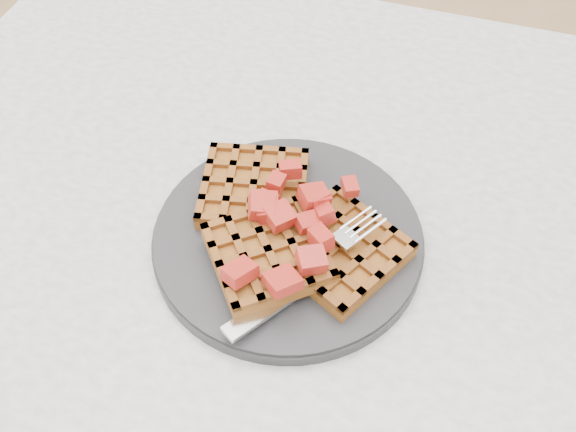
% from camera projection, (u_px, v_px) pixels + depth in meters
% --- Properties ---
extents(table, '(1.20, 0.80, 0.75)m').
position_uv_depth(table, '(420.00, 329.00, 0.67)').
color(table, silver).
rests_on(table, ground).
extents(plate, '(0.25, 0.25, 0.02)m').
position_uv_depth(plate, '(288.00, 238.00, 0.59)').
color(plate, black).
rests_on(plate, table).
extents(waffles, '(0.22, 0.20, 0.03)m').
position_uv_depth(waffles, '(287.00, 228.00, 0.57)').
color(waffles, '#91551E').
rests_on(waffles, plate).
extents(strawberry_pile, '(0.15, 0.15, 0.02)m').
position_uv_depth(strawberry_pile, '(288.00, 206.00, 0.55)').
color(strawberry_pile, maroon).
rests_on(strawberry_pile, waffles).
extents(fork, '(0.11, 0.17, 0.02)m').
position_uv_depth(fork, '(317.00, 271.00, 0.55)').
color(fork, silver).
rests_on(fork, plate).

